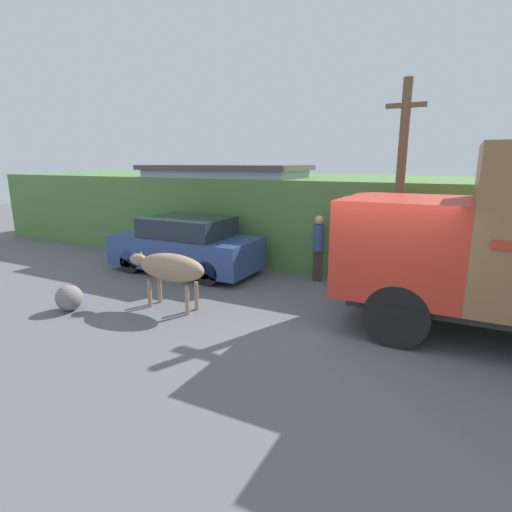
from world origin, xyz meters
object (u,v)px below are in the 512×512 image
at_px(parked_suv, 186,246).
at_px(utility_pole, 400,184).
at_px(roadside_rock, 69,298).
at_px(brown_cow, 170,268).
at_px(pedestrian_on_hill, 319,244).

distance_m(parked_suv, utility_pole, 6.02).
relative_size(utility_pole, roadside_rock, 8.90).
distance_m(brown_cow, pedestrian_on_hill, 4.10).
height_order(pedestrian_on_hill, roadside_rock, pedestrian_on_hill).
bearing_deg(pedestrian_on_hill, utility_pole, 159.23).
bearing_deg(parked_suv, utility_pole, 9.31).
relative_size(brown_cow, parked_suv, 0.46).
height_order(parked_suv, roadside_rock, parked_suv).
relative_size(brown_cow, pedestrian_on_hill, 1.12).
height_order(brown_cow, pedestrian_on_hill, pedestrian_on_hill).
relative_size(brown_cow, roadside_rock, 3.53).
distance_m(brown_cow, roadside_rock, 2.28).
relative_size(brown_cow, utility_pole, 0.40).
bearing_deg(parked_suv, roadside_rock, -96.99).
relative_size(parked_suv, roadside_rock, 7.67).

